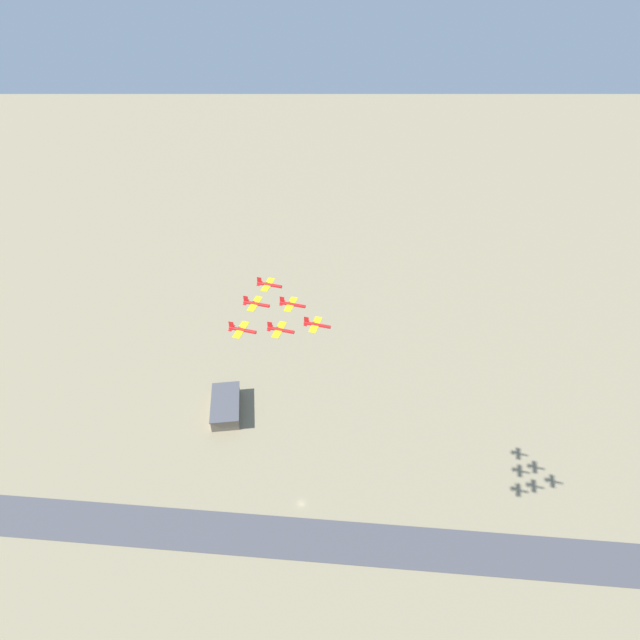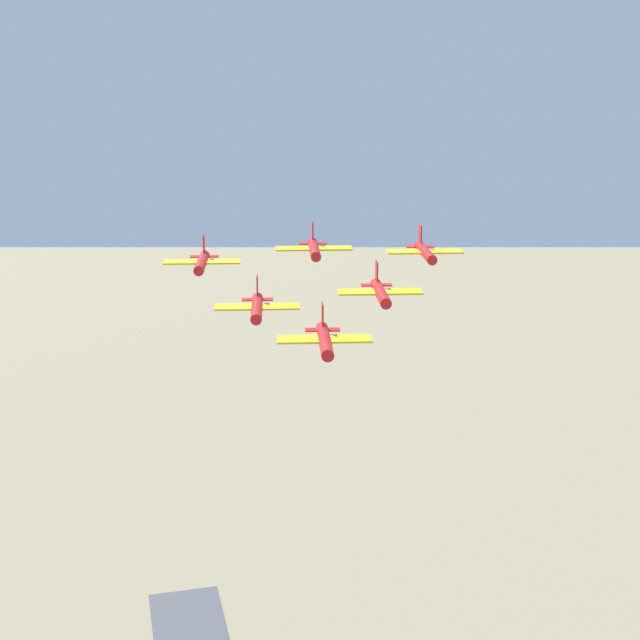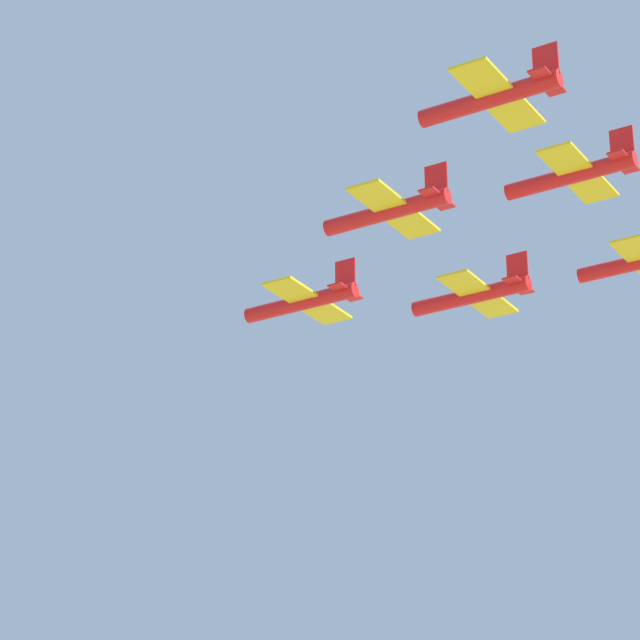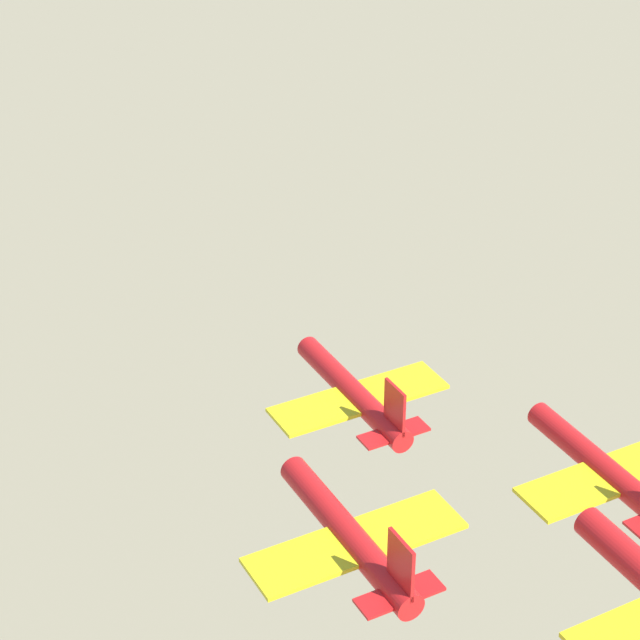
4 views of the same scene
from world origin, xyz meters
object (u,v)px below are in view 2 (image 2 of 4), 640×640
at_px(jet_1, 380,292).
at_px(jet_2, 257,307).
at_px(jet_5, 202,262).
at_px(jet_4, 314,248).
at_px(jet_3, 425,252).
at_px(jet_0, 325,339).

bearing_deg(jet_1, jet_2, 0.00).
xyz_separation_m(jet_1, jet_5, (14.55, -18.40, 1.31)).
relative_size(jet_1, jet_4, 1.00).
bearing_deg(jet_5, jet_1, 150.46).
height_order(jet_1, jet_3, jet_3).
bearing_deg(jet_2, jet_5, -59.53).
bearing_deg(jet_0, jet_5, -59.53).
height_order(jet_3, jet_5, jet_3).
relative_size(jet_3, jet_5, 1.00).
xyz_separation_m(jet_0, jet_1, (-10.66, -8.15, 2.00)).
bearing_deg(jet_3, jet_1, 59.53).
height_order(jet_1, jet_2, jet_1).
xyz_separation_m(jet_4, jet_5, (12.60, -5.12, -1.53)).
xyz_separation_m(jet_0, jet_5, (3.90, -26.55, 3.31)).
bearing_deg(jet_5, jet_3, 180.00).
bearing_deg(jet_3, jet_5, 0.00).
xyz_separation_m(jet_3, jet_5, (25.21, -10.24, -1.00)).
height_order(jet_1, jet_4, jet_4).
distance_m(jet_3, jet_4, 13.62).
xyz_separation_m(jet_1, jet_4, (1.95, -13.28, 2.83)).
distance_m(jet_2, jet_3, 23.77).
xyz_separation_m(jet_1, jet_3, (-10.66, -8.15, 2.31)).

